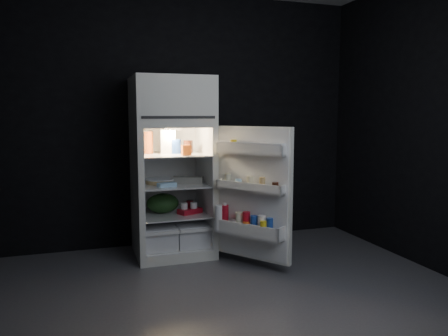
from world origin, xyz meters
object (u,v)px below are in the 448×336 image
object	(u,v)px
fridge_door	(251,196)
egg_carton	(188,180)
milk_jug	(168,141)
yogurt_tray	(190,211)
refrigerator	(172,161)

from	to	relation	value
fridge_door	egg_carton	xyz separation A→B (m)	(-0.45, 0.58, 0.08)
milk_jug	egg_carton	size ratio (longest dim) A/B	0.80
fridge_door	yogurt_tray	xyz separation A→B (m)	(-0.44, 0.57, -0.23)
fridge_door	egg_carton	world-z (taller)	fridge_door
yogurt_tray	refrigerator	bearing A→B (deg)	121.90
refrigerator	yogurt_tray	bearing A→B (deg)	-34.40
refrigerator	fridge_door	bearing A→B (deg)	-48.46
refrigerator	yogurt_tray	distance (m)	0.54
egg_carton	yogurt_tray	world-z (taller)	egg_carton
refrigerator	fridge_door	xyz separation A→B (m)	(0.60, -0.67, -0.27)
fridge_door	milk_jug	distance (m)	1.06
egg_carton	refrigerator	bearing A→B (deg)	172.16
egg_carton	yogurt_tray	distance (m)	0.31
milk_jug	yogurt_tray	size ratio (longest dim) A/B	1.04
milk_jug	fridge_door	bearing A→B (deg)	-41.87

